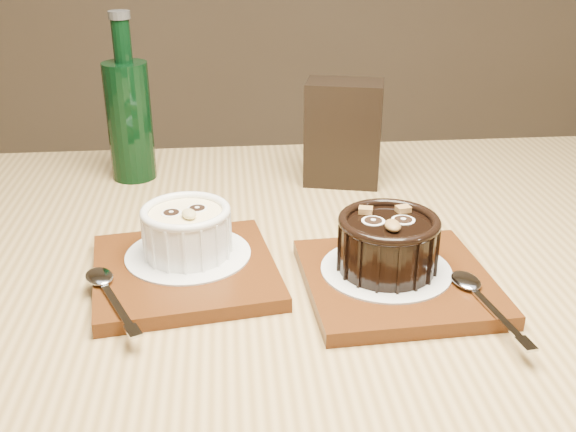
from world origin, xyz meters
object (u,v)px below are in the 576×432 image
Objects in this scene: tray_right at (397,281)px; condiment_stand at (343,133)px; ramekin_dark at (388,241)px; ramekin_white at (187,229)px; green_bottle at (129,116)px; table at (274,339)px; tray_left at (185,271)px.

tray_right is 1.29× the size of condiment_stand.
condiment_stand is at bearing 90.66° from ramekin_dark.
ramekin_dark reaches higher than ramekin_white.
tray_right is at bearing -35.08° from ramekin_white.
ramekin_white reaches higher than tray_right.
green_bottle is (-0.29, 0.32, 0.04)m from ramekin_dark.
tray_right is at bearing -87.98° from condiment_stand.
green_bottle is (-0.18, 0.28, 0.18)m from table.
green_bottle is at bearing 132.41° from ramekin_dark.
green_bottle is at bearing 171.50° from condiment_stand.
ramekin_dark reaches higher than table.
ramekin_dark is 0.28m from condiment_stand.
ramekin_white is 0.51× the size of tray_right.
tray_right is at bearing -10.38° from tray_left.
green_bottle reaches higher than table.
tray_left is at bearing -128.85° from condiment_stand.
table is at bearing -115.00° from condiment_stand.
table is 0.31m from condiment_stand.
ramekin_dark is (0.20, -0.03, 0.04)m from tray_left.
table is 5.35× the size of green_bottle.
green_bottle is (-0.09, 0.29, 0.08)m from tray_left.
table is 0.13m from tray_left.
condiment_stand is (0.11, 0.24, 0.16)m from table.
tray_left is at bearing -171.39° from table.
ramekin_white is 0.41× the size of green_bottle.
tray_right is (0.12, -0.05, 0.10)m from table.
green_bottle is (-0.09, 0.27, 0.04)m from ramekin_white.
table is 13.15× the size of ramekin_white.
tray_left is 1.29× the size of condiment_stand.
ramekin_dark is at bearing -89.89° from condiment_stand.
ramekin_dark is 0.44× the size of green_bottle.
condiment_stand reaches higher than tray_right.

